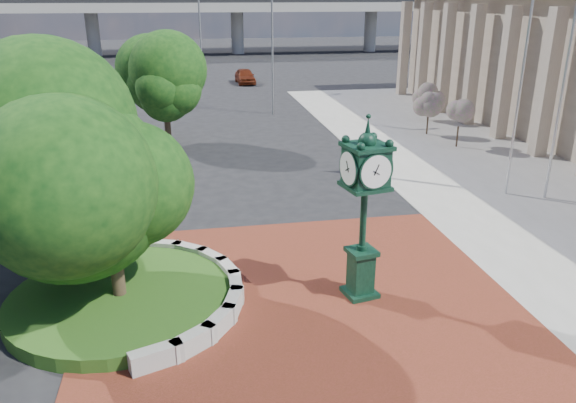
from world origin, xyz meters
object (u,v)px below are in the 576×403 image
Objects in this scene: flagpole_b at (565,77)px; street_lamp_near at (275,46)px; street_lamp_far at (202,22)px; flagpole_a at (521,82)px; post_clock at (364,203)px; parked_car at (245,76)px.

flagpole_b reaches higher than street_lamp_near.
street_lamp_far reaches higher than street_lamp_near.
flagpole_b is at bearing -30.28° from flagpole_a.
street_lamp_far is at bearing 93.80° from post_clock.
flagpole_a is at bearing -79.71° from parked_car.
flagpole_b is at bearing -77.89° from parked_car.
flagpole_b is (10.18, 6.48, 2.22)m from post_clock.
flagpole_b is at bearing -66.74° from street_lamp_near.
parked_car is 0.42× the size of street_lamp_far.
street_lamp_far reaches higher than flagpole_a.
flagpole_b reaches higher than parked_car.
street_lamp_far is (-4.44, 14.74, 0.98)m from street_lamp_near.
post_clock is at bearing -94.00° from parked_car.
street_lamp_far is at bearing 110.55° from flagpole_b.
street_lamp_far is (-12.90, 34.41, 0.65)m from flagpole_b.
parked_car is at bearing 88.40° from post_clock.
parked_car is 15.73m from street_lamp_near.
flagpole_b is 21.42m from street_lamp_near.
street_lamp_far is at bearing -175.72° from parked_car.
flagpole_b is at bearing 32.48° from post_clock.
post_clock is 26.28m from street_lamp_near.
post_clock is 0.52× the size of flagpole_b.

